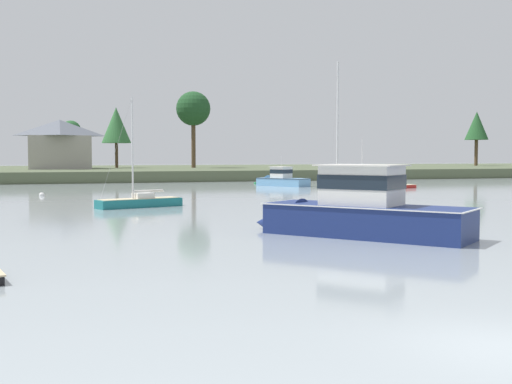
{
  "coord_description": "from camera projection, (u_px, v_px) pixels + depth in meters",
  "views": [
    {
      "loc": [
        -8.37,
        -10.44,
        3.77
      ],
      "look_at": [
        4.02,
        28.94,
        1.39
      ],
      "focal_mm": 45.41,
      "sensor_mm": 36.0,
      "label": 1
    }
  ],
  "objects": [
    {
      "name": "sailboat_teal",
      "position": [
        140.0,
        205.0,
        46.49
      ],
      "size": [
        6.39,
        3.52,
        8.27
      ],
      "color": "#196B70",
      "rests_on": "ground"
    },
    {
      "name": "cottage_behind_trees",
      "position": [
        60.0,
        143.0,
        102.55
      ],
      "size": [
        10.12,
        8.24,
        7.8
      ],
      "color": "#9E998E",
      "rests_on": "far_shore_bank"
    },
    {
      "name": "shore_tree_right_mid",
      "position": [
        71.0,
        131.0,
        110.33
      ],
      "size": [
        3.42,
        3.42,
        8.08
      ],
      "color": "brown",
      "rests_on": "far_shore_bank"
    },
    {
      "name": "shore_tree_center",
      "position": [
        116.0,
        125.0,
        110.46
      ],
      "size": [
        4.98,
        4.98,
        10.34
      ],
      "color": "brown",
      "rests_on": "far_shore_bank"
    },
    {
      "name": "mooring_buoy_white",
      "position": [
        42.0,
        195.0,
        59.16
      ],
      "size": [
        0.48,
        0.48,
        0.53
      ],
      "color": "white",
      "rests_on": "ground"
    },
    {
      "name": "cruiser_skyblue",
      "position": [
        278.0,
        182.0,
        78.28
      ],
      "size": [
        5.88,
        7.56,
        4.48
      ],
      "color": "#669ECC",
      "rests_on": "ground"
    },
    {
      "name": "far_shore_bank",
      "position": [
        104.0,
        172.0,
        111.18
      ],
      "size": [
        219.87,
        53.11,
        1.53
      ],
      "primitive_type": "cube",
      "color": "#4C563D",
      "rests_on": "ground"
    },
    {
      "name": "shore_tree_inland_a",
      "position": [
        193.0,
        109.0,
        111.4
      ],
      "size": [
        5.9,
        5.9,
        13.15
      ],
      "color": "brown",
      "rests_on": "far_shore_bank"
    },
    {
      "name": "sailboat_wood",
      "position": [
        339.0,
        206.0,
        44.41
      ],
      "size": [
        5.36,
        6.53,
        10.39
      ],
      "color": "brown",
      "rests_on": "ground"
    },
    {
      "name": "dinghy_orange",
      "position": [
        368.0,
        193.0,
        61.01
      ],
      "size": [
        2.97,
        3.38,
        0.59
      ],
      "color": "orange",
      "rests_on": "ground"
    },
    {
      "name": "dinghy_red",
      "position": [
        403.0,
        187.0,
        72.96
      ],
      "size": [
        3.45,
        2.23,
        0.56
      ],
      "color": "#B2231E",
      "rests_on": "ground"
    },
    {
      "name": "cruiser_navy",
      "position": [
        349.0,
        219.0,
        30.17
      ],
      "size": [
        9.07,
        10.18,
        5.53
      ],
      "color": "navy",
      "rests_on": "ground"
    },
    {
      "name": "ground_plane",
      "position": [
        503.0,
        347.0,
        12.67
      ],
      "size": [
        488.61,
        488.61,
        0.0
      ],
      "primitive_type": "plane",
      "color": "#939EA3"
    },
    {
      "name": "mooring_buoy_green",
      "position": [
        255.0,
        183.0,
        84.08
      ],
      "size": [
        0.33,
        0.33,
        0.39
      ],
      "color": "#1E8C47",
      "rests_on": "ground"
    },
    {
      "name": "shore_tree_center_right",
      "position": [
        477.0,
        126.0,
        132.35
      ],
      "size": [
        4.72,
        4.72,
        11.1
      ],
      "color": "brown",
      "rests_on": "far_shore_bank"
    }
  ]
}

